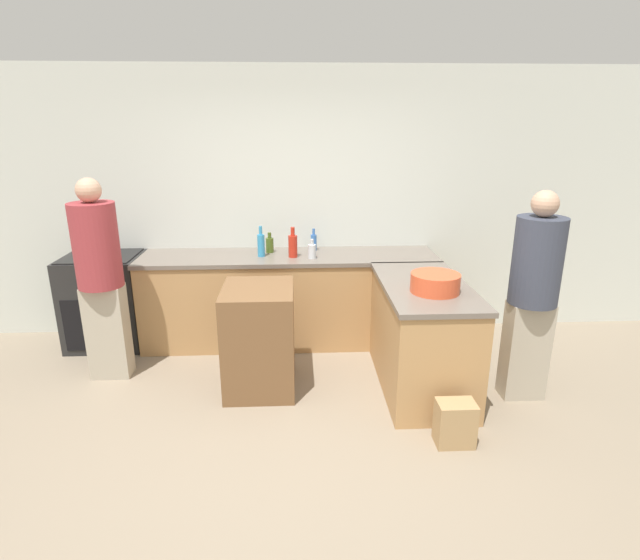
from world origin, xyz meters
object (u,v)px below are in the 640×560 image
at_px(dish_soap_bottle, 261,244).
at_px(paper_bag, 455,423).
at_px(island_table, 259,338).
at_px(vinegar_bottle_clear, 312,251).
at_px(range_oven, 106,300).
at_px(person_at_peninsula, 533,291).
at_px(mixing_bowl, 435,283).
at_px(water_bottle_blue, 314,242).
at_px(olive_oil_bottle, 270,244).
at_px(person_by_range, 100,274).
at_px(hot_sauce_bottle, 293,245).

xyz_separation_m(dish_soap_bottle, paper_bag, (1.43, -1.77, -0.87)).
distance_m(island_table, vinegar_bottle_clear, 1.07).
distance_m(range_oven, paper_bag, 3.52).
bearing_deg(person_at_peninsula, vinegar_bottle_clear, 148.05).
distance_m(mixing_bowl, vinegar_bottle_clear, 1.38).
xyz_separation_m(range_oven, paper_bag, (2.99, -1.83, -0.30)).
height_order(range_oven, mixing_bowl, mixing_bowl).
bearing_deg(water_bottle_blue, olive_oil_bottle, -172.15).
relative_size(vinegar_bottle_clear, dish_soap_bottle, 0.63).
relative_size(vinegar_bottle_clear, person_at_peninsula, 0.11).
bearing_deg(water_bottle_blue, island_table, -113.99).
xyz_separation_m(olive_oil_bottle, vinegar_bottle_clear, (0.41, -0.26, -0.01)).
bearing_deg(person_by_range, hot_sauce_bottle, 20.12).
relative_size(hot_sauce_bottle, paper_bag, 0.91).
height_order(hot_sauce_bottle, person_by_range, person_by_range).
relative_size(mixing_bowl, olive_oil_bottle, 1.86).
distance_m(hot_sauce_bottle, dish_soap_bottle, 0.31).
xyz_separation_m(range_oven, person_by_range, (0.25, -0.69, 0.48)).
bearing_deg(mixing_bowl, olive_oil_bottle, 135.66).
bearing_deg(person_by_range, range_oven, 110.17).
bearing_deg(hot_sauce_bottle, water_bottle_blue, 50.67).
xyz_separation_m(vinegar_bottle_clear, dish_soap_bottle, (-0.49, 0.10, 0.04)).
height_order(vinegar_bottle_clear, dish_soap_bottle, dish_soap_bottle).
bearing_deg(island_table, paper_bag, -31.88).
height_order(vinegar_bottle_clear, person_at_peninsula, person_at_peninsula).
bearing_deg(range_oven, paper_bag, -31.48).
height_order(water_bottle_blue, dish_soap_bottle, dish_soap_bottle).
xyz_separation_m(island_table, hot_sauce_bottle, (0.29, 0.86, 0.59)).
distance_m(mixing_bowl, dish_soap_bottle, 1.81).
height_order(range_oven, hot_sauce_bottle, hot_sauce_bottle).
xyz_separation_m(mixing_bowl, person_by_range, (-2.71, 0.51, -0.04)).
height_order(water_bottle_blue, paper_bag, water_bottle_blue).
height_order(range_oven, person_at_peninsula, person_at_peninsula).
bearing_deg(dish_soap_bottle, olive_oil_bottle, 64.23).
distance_m(vinegar_bottle_clear, person_by_range, 1.88).
xyz_separation_m(hot_sauce_bottle, dish_soap_bottle, (-0.31, 0.04, 0.00)).
bearing_deg(person_by_range, mixing_bowl, -10.57).
height_order(water_bottle_blue, person_by_range, person_by_range).
bearing_deg(vinegar_bottle_clear, mixing_bowl, -48.74).
height_order(range_oven, vinegar_bottle_clear, vinegar_bottle_clear).
bearing_deg(island_table, range_oven, 148.88).
bearing_deg(vinegar_bottle_clear, person_by_range, -163.55).
bearing_deg(dish_soap_bottle, vinegar_bottle_clear, -11.69).
distance_m(water_bottle_blue, dish_soap_bottle, 0.56).
xyz_separation_m(water_bottle_blue, person_by_range, (-1.83, -0.85, -0.06)).
height_order(olive_oil_bottle, person_by_range, person_by_range).
relative_size(person_by_range, paper_bag, 5.41).
bearing_deg(vinegar_bottle_clear, hot_sauce_bottle, 161.39).
bearing_deg(dish_soap_bottle, mixing_bowl, -39.13).
relative_size(person_at_peninsula, paper_bag, 5.25).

